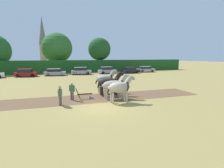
% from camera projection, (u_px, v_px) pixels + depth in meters
% --- Properties ---
extents(ground_plane, '(240.00, 240.00, 0.00)m').
position_uv_depth(ground_plane, '(101.00, 108.00, 13.46)').
color(ground_plane, '#998447').
extents(plowed_furrow_strip, '(25.61, 5.24, 0.01)m').
position_uv_depth(plowed_furrow_strip, '(71.00, 100.00, 15.86)').
color(plowed_furrow_strip, brown).
rests_on(plowed_furrow_strip, ground).
extents(hedgerow, '(69.10, 1.25, 3.04)m').
position_uv_depth(hedgerow, '(61.00, 67.00, 41.32)').
color(hedgerow, '#1E511E').
rests_on(hedgerow, ground).
extents(tree_center_left, '(7.59, 7.59, 9.87)m').
position_uv_depth(tree_center_left, '(57.00, 48.00, 44.24)').
color(tree_center_left, '#4C3823').
rests_on(tree_center_left, ground).
extents(tree_center, '(5.89, 5.89, 8.78)m').
position_uv_depth(tree_center, '(99.00, 49.00, 45.79)').
color(tree_center, '#423323').
rests_on(tree_center, ground).
extents(church_spire, '(2.86, 2.86, 18.60)m').
position_uv_depth(church_spire, '(43.00, 41.00, 65.19)').
color(church_spire, gray).
rests_on(church_spire, ground).
extents(draft_horse_lead_left, '(2.60, 1.09, 2.35)m').
position_uv_depth(draft_horse_lead_left, '(120.00, 87.00, 14.76)').
color(draft_horse_lead_left, '#B2A38E').
rests_on(draft_horse_lead_left, ground).
extents(draft_horse_lead_right, '(2.91, 1.08, 2.34)m').
position_uv_depth(draft_horse_lead_right, '(115.00, 85.00, 16.17)').
color(draft_horse_lead_right, '#B2A38E').
rests_on(draft_horse_lead_right, ground).
extents(draft_horse_trail_left, '(2.92, 1.11, 2.39)m').
position_uv_depth(draft_horse_trail_left, '(110.00, 83.00, 17.56)').
color(draft_horse_trail_left, black).
rests_on(draft_horse_trail_left, ground).
extents(draft_horse_trail_right, '(2.62, 1.11, 2.51)m').
position_uv_depth(draft_horse_trail_right, '(106.00, 79.00, 18.93)').
color(draft_horse_trail_right, '#B2A38E').
rests_on(draft_horse_trail_right, ground).
extents(plow, '(1.64, 0.48, 1.13)m').
position_uv_depth(plow, '(86.00, 95.00, 16.24)').
color(plow, '#4C331E').
rests_on(plow, ground).
extents(farmer_at_plow, '(0.46, 0.51, 1.60)m').
position_uv_depth(farmer_at_plow, '(72.00, 90.00, 15.66)').
color(farmer_at_plow, '#4C4C4C').
rests_on(farmer_at_plow, ground).
extents(farmer_beside_team, '(0.44, 0.63, 1.76)m').
position_uv_depth(farmer_beside_team, '(105.00, 80.00, 21.03)').
color(farmer_beside_team, '#28334C').
rests_on(farmer_beside_team, ground).
extents(farmer_onlooker_left, '(0.40, 0.58, 1.59)m').
position_uv_depth(farmer_onlooker_left, '(60.00, 94.00, 13.96)').
color(farmer_onlooker_left, '#4C4C4C').
rests_on(farmer_onlooker_left, ground).
extents(parked_car_center_left, '(4.35, 2.37, 1.54)m').
position_uv_depth(parked_car_center_left, '(26.00, 73.00, 33.94)').
color(parked_car_center_left, maroon).
rests_on(parked_car_center_left, ground).
extents(parked_car_center, '(4.51, 2.39, 1.44)m').
position_uv_depth(parked_car_center, '(55.00, 72.00, 36.02)').
color(parked_car_center, '#9E9EA8').
rests_on(parked_car_center, ground).
extents(parked_car_center_right, '(4.57, 2.52, 1.61)m').
position_uv_depth(parked_car_center_right, '(81.00, 71.00, 38.24)').
color(parked_car_center_right, '#9E9EA8').
rests_on(parked_car_center_right, ground).
extents(parked_car_right, '(4.13, 2.01, 1.57)m').
position_uv_depth(parked_car_right, '(107.00, 70.00, 40.44)').
color(parked_car_right, '#9E9EA8').
rests_on(parked_car_right, ground).
extents(parked_car_far_right, '(4.50, 2.19, 1.42)m').
position_uv_depth(parked_car_far_right, '(130.00, 70.00, 41.47)').
color(parked_car_far_right, black).
rests_on(parked_car_far_right, ground).
extents(parked_car_end_right, '(4.62, 2.19, 1.43)m').
position_uv_depth(parked_car_end_right, '(146.00, 69.00, 44.30)').
color(parked_car_end_right, '#A8A8B2').
rests_on(parked_car_end_right, ground).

